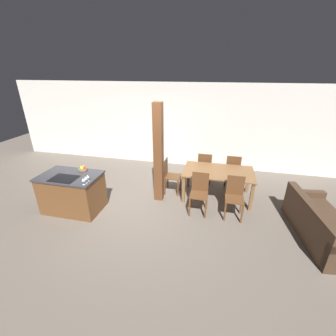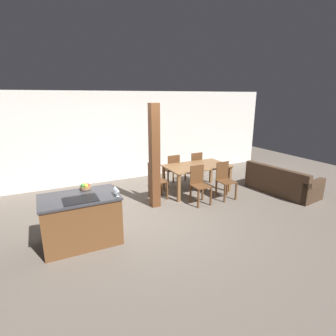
% 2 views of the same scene
% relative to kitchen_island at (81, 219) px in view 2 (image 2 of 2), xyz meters
% --- Properties ---
extents(ground_plane, '(16.00, 16.00, 0.00)m').
position_rel_kitchen_island_xyz_m(ground_plane, '(1.49, 0.55, -0.45)').
color(ground_plane, '#665B51').
extents(wall_back, '(11.20, 0.08, 2.70)m').
position_rel_kitchen_island_xyz_m(wall_back, '(1.49, 3.31, 0.90)').
color(wall_back, silver).
rests_on(wall_back, ground_plane).
extents(kitchen_island, '(1.33, 0.85, 0.90)m').
position_rel_kitchen_island_xyz_m(kitchen_island, '(0.00, 0.00, 0.00)').
color(kitchen_island, brown).
rests_on(kitchen_island, ground_plane).
extents(fruit_bowl, '(0.20, 0.20, 0.11)m').
position_rel_kitchen_island_xyz_m(fruit_bowl, '(0.16, 0.29, 0.50)').
color(fruit_bowl, '#99704C').
rests_on(fruit_bowl, kitchen_island).
extents(wine_glass_near, '(0.07, 0.07, 0.15)m').
position_rel_kitchen_island_xyz_m(wine_glass_near, '(0.59, -0.35, 0.56)').
color(wine_glass_near, silver).
rests_on(wine_glass_near, kitchen_island).
extents(wine_glass_middle, '(0.07, 0.07, 0.15)m').
position_rel_kitchen_island_xyz_m(wine_glass_middle, '(0.59, -0.27, 0.56)').
color(wine_glass_middle, silver).
rests_on(wine_glass_middle, kitchen_island).
extents(wine_glass_far, '(0.07, 0.07, 0.15)m').
position_rel_kitchen_island_xyz_m(wine_glass_far, '(0.59, -0.19, 0.56)').
color(wine_glass_far, silver).
rests_on(wine_glass_far, kitchen_island).
extents(dining_table, '(1.72, 1.00, 0.74)m').
position_rel_kitchen_island_xyz_m(dining_table, '(3.25, 1.31, 0.20)').
color(dining_table, brown).
rests_on(dining_table, ground_plane).
extents(dining_chair_near_left, '(0.40, 0.40, 0.93)m').
position_rel_kitchen_island_xyz_m(dining_chair_near_left, '(2.86, 0.59, 0.05)').
color(dining_chair_near_left, brown).
rests_on(dining_chair_near_left, ground_plane).
extents(dining_chair_near_right, '(0.40, 0.40, 0.93)m').
position_rel_kitchen_island_xyz_m(dining_chair_near_right, '(3.63, 0.59, 0.05)').
color(dining_chair_near_right, brown).
rests_on(dining_chair_near_right, ground_plane).
extents(dining_chair_far_left, '(0.40, 0.40, 0.93)m').
position_rel_kitchen_island_xyz_m(dining_chair_far_left, '(2.86, 2.04, 0.05)').
color(dining_chair_far_left, brown).
rests_on(dining_chair_far_left, ground_plane).
extents(dining_chair_far_right, '(0.40, 0.40, 0.93)m').
position_rel_kitchen_island_xyz_m(dining_chair_far_right, '(3.63, 2.04, 0.05)').
color(dining_chair_far_right, brown).
rests_on(dining_chair_far_right, ground_plane).
extents(dining_chair_head_end, '(0.40, 0.40, 0.93)m').
position_rel_kitchen_island_xyz_m(dining_chair_head_end, '(2.02, 1.31, 0.05)').
color(dining_chair_head_end, brown).
rests_on(dining_chair_head_end, ground_plane).
extents(couch, '(1.04, 1.94, 0.75)m').
position_rel_kitchen_island_xyz_m(couch, '(5.27, 0.21, -0.18)').
color(couch, '#473323').
rests_on(couch, ground_plane).
extents(timber_post, '(0.21, 0.21, 2.41)m').
position_rel_kitchen_island_xyz_m(timber_post, '(1.83, 0.91, 0.76)').
color(timber_post, brown).
rests_on(timber_post, ground_plane).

